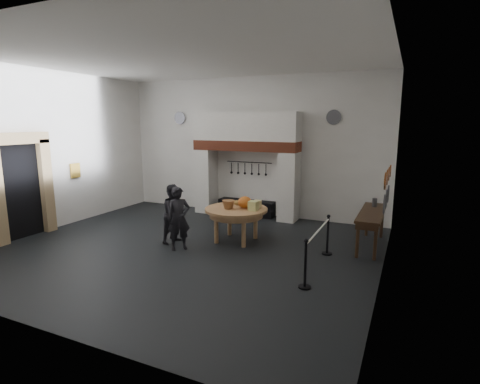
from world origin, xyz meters
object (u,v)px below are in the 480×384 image
at_px(iron_range, 246,208).
at_px(side_table, 372,213).
at_px(visitor_far, 174,214).
at_px(work_table, 236,209).
at_px(barrier_post_near, 305,265).
at_px(barrier_post_far, 328,236).
at_px(visitor_near, 179,218).

height_order(iron_range, side_table, side_table).
bearing_deg(visitor_far, side_table, -57.88).
bearing_deg(side_table, work_table, -163.41).
bearing_deg(iron_range, barrier_post_near, -55.15).
bearing_deg(work_table, barrier_post_far, -0.50).
height_order(side_table, barrier_post_near, same).
relative_size(visitor_far, barrier_post_near, 1.69).
bearing_deg(visitor_near, barrier_post_far, -28.63).
relative_size(work_table, barrier_post_near, 1.80).
height_order(visitor_far, barrier_post_near, visitor_far).
relative_size(visitor_far, barrier_post_far, 1.69).
bearing_deg(iron_range, work_table, -71.80).
relative_size(visitor_near, visitor_far, 1.02).
bearing_deg(visitor_far, barrier_post_far, -67.20).
relative_size(visitor_near, barrier_post_far, 1.72).
relative_size(iron_range, barrier_post_far, 2.11).
bearing_deg(barrier_post_near, iron_range, 124.85).
bearing_deg(visitor_near, side_table, -20.67).
bearing_deg(side_table, visitor_near, -153.20).
relative_size(work_table, side_table, 0.74).
xyz_separation_m(iron_range, barrier_post_near, (3.24, -4.65, 0.20)).
bearing_deg(side_table, visitor_far, -159.46).
height_order(visitor_near, barrier_post_far, visitor_near).
relative_size(visitor_near, side_table, 0.70).
relative_size(iron_range, visitor_near, 1.23).
height_order(visitor_near, barrier_post_near, visitor_near).
xyz_separation_m(work_table, visitor_near, (-0.98, -1.17, -0.07)).
height_order(work_table, visitor_near, visitor_near).
bearing_deg(visitor_far, iron_range, 2.91).
distance_m(barrier_post_near, barrier_post_far, 2.00).
relative_size(visitor_near, barrier_post_near, 1.72).
xyz_separation_m(iron_range, visitor_far, (-0.52, -3.40, 0.51)).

